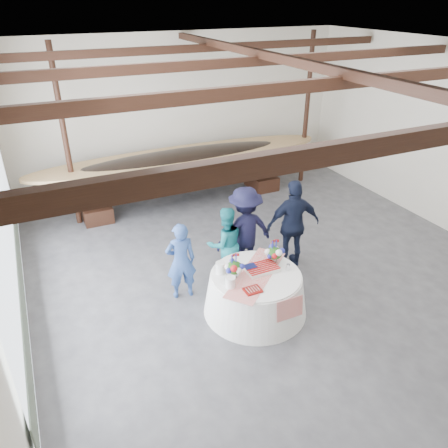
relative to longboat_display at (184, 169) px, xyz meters
name	(u,v)px	position (x,y,z in m)	size (l,w,h in m)	color
floor	(287,284)	(0.50, -4.72, -1.01)	(10.00, 12.00, 0.01)	#3D3D42
wall_back	(183,113)	(0.50, 1.28, 1.24)	(10.00, 0.02, 4.50)	silver
ceiling	(306,56)	(0.50, -4.72, 3.49)	(10.00, 12.00, 0.01)	white
pavilion_structure	(278,80)	(0.50, -3.91, 2.99)	(9.80, 11.76, 4.50)	black
open_bay	(8,236)	(-4.45, -3.72, 0.82)	(0.03, 7.00, 3.20)	silver
longboat_display	(184,169)	(0.00, 0.00, 0.00)	(8.44, 1.69, 1.58)	black
banquet_table	(255,293)	(-0.52, -5.18, -0.59)	(1.95, 1.95, 0.84)	white
tabletop_items	(253,265)	(-0.53, -5.07, -0.03)	(1.73, 1.59, 0.40)	red
guest_woman_blue	(181,261)	(-1.61, -4.14, -0.20)	(0.59, 0.39, 1.63)	navy
guest_woman_teal	(225,244)	(-0.55, -3.91, -0.20)	(0.79, 0.62, 1.63)	teal
guest_man_left	(245,231)	(-0.06, -3.84, -0.04)	(1.26, 0.72, 1.95)	black
guest_man_right	(293,224)	(0.98, -4.08, 0.00)	(1.18, 0.49, 2.02)	black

